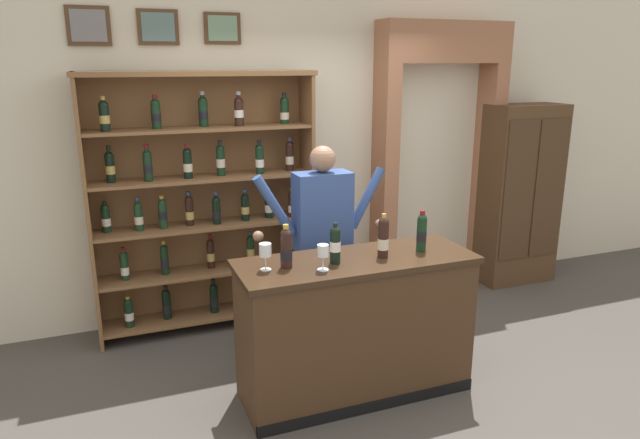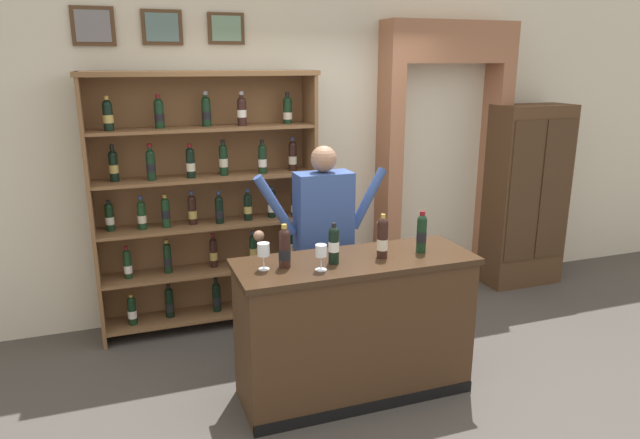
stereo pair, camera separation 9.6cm
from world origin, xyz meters
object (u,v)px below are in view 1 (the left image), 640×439
wine_shelf (204,197)px  tasting_bottle_riserva (383,237)px  wine_glass_left (323,252)px  side_cabinet (520,195)px  shopkeeper (322,228)px  tasting_bottle_super_tuscan (286,248)px  wine_glass_spare (265,251)px  tasting_bottle_vin_santo (335,244)px  tasting_counter (355,327)px  tasting_bottle_prosecco (422,232)px

wine_shelf → tasting_bottle_riserva: size_ratio=7.30×
tasting_bottle_riserva → wine_glass_left: bearing=-169.1°
side_cabinet → shopkeeper: size_ratio=1.11×
tasting_bottle_super_tuscan → wine_glass_spare: 0.14m
side_cabinet → tasting_bottle_vin_santo: bearing=-152.2°
tasting_bottle_riserva → tasting_bottle_super_tuscan: bearing=176.6°
tasting_counter → tasting_bottle_super_tuscan: 0.79m
side_cabinet → tasting_bottle_vin_santo: (-2.64, -1.39, 0.20)m
tasting_bottle_riserva → tasting_bottle_prosecco: bearing=2.7°
tasting_bottle_riserva → wine_glass_spare: 0.80m
tasting_bottle_riserva → wine_glass_spare: size_ratio=1.73×
tasting_bottle_super_tuscan → tasting_bottle_vin_santo: bearing=-6.5°
wine_shelf → tasting_bottle_prosecco: 1.91m
side_cabinet → tasting_counter: size_ratio=1.14×
tasting_counter → tasting_bottle_vin_santo: tasting_bottle_vin_santo is taller
tasting_bottle_riserva → wine_glass_left: size_ratio=1.79×
tasting_bottle_super_tuscan → wine_glass_spare: size_ratio=1.63×
tasting_counter → tasting_bottle_prosecco: bearing=-2.1°
tasting_bottle_riserva → tasting_bottle_vin_santo: bearing=179.5°
tasting_counter → tasting_bottle_super_tuscan: tasting_bottle_super_tuscan is taller
tasting_bottle_riserva → wine_glass_left: (-0.46, -0.09, -0.02)m
shopkeeper → tasting_bottle_vin_santo: (-0.17, -0.67, 0.10)m
tasting_bottle_super_tuscan → wine_shelf: bearing=100.3°
shopkeeper → tasting_bottle_super_tuscan: bearing=-127.8°
wine_shelf → tasting_bottle_vin_santo: size_ratio=8.06×
tasting_counter → wine_shelf: bearing=117.4°
tasting_counter → tasting_bottle_riserva: size_ratio=5.40×
tasting_counter → tasting_bottle_vin_santo: 0.65m
tasting_counter → shopkeeper: (0.01, 0.64, 0.53)m
shopkeeper → wine_glass_spare: size_ratio=9.56×
shopkeeper → wine_glass_spare: (-0.63, -0.63, 0.09)m
wine_shelf → tasting_counter: 1.75m
tasting_bottle_super_tuscan → wine_glass_left: 0.24m
wine_shelf → tasting_bottle_super_tuscan: wine_shelf is taller
tasting_bottle_prosecco → wine_glass_spare: size_ratio=1.66×
wine_shelf → wine_glass_left: 1.63m
shopkeeper → tasting_bottle_super_tuscan: shopkeeper is taller
side_cabinet → tasting_bottle_riserva: 2.69m
side_cabinet → shopkeeper: 2.57m
tasting_bottle_super_tuscan → tasting_bottle_riserva: 0.66m
shopkeeper → tasting_bottle_vin_santo: size_ratio=6.11×
wine_shelf → wine_glass_left: wine_shelf is taller
wine_shelf → tasting_bottle_vin_santo: 1.58m
side_cabinet → wine_shelf: bearing=178.6°
tasting_bottle_riserva → wine_glass_left: tasting_bottle_riserva is taller
tasting_counter → tasting_bottle_prosecco: 0.79m
wine_shelf → wine_glass_spare: size_ratio=12.60×
wine_shelf → tasting_bottle_riserva: 1.74m
tasting_bottle_super_tuscan → tasting_bottle_riserva: tasting_bottle_riserva is taller
tasting_bottle_vin_santo → side_cabinet: bearing=27.8°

